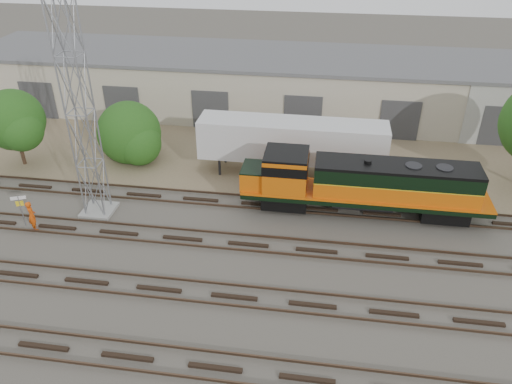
# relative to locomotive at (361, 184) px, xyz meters

# --- Properties ---
(ground) EXTENTS (140.00, 140.00, 0.00)m
(ground) POSITION_rel_locomotive_xyz_m (-6.42, -6.00, -2.17)
(ground) COLOR #47423A
(ground) RESTS_ON ground
(dirt_strip) EXTENTS (80.00, 16.00, 0.02)m
(dirt_strip) POSITION_rel_locomotive_xyz_m (-6.42, 9.00, -2.16)
(dirt_strip) COLOR #726047
(dirt_strip) RESTS_ON ground
(tracks) EXTENTS (80.00, 20.40, 0.28)m
(tracks) POSITION_rel_locomotive_xyz_m (-6.42, -9.00, -2.09)
(tracks) COLOR black
(tracks) RESTS_ON ground
(warehouse) EXTENTS (58.40, 10.40, 5.30)m
(warehouse) POSITION_rel_locomotive_xyz_m (-6.38, 16.98, 0.48)
(warehouse) COLOR #B7AE98
(warehouse) RESTS_ON ground
(locomotive) EXTENTS (15.53, 2.72, 3.73)m
(locomotive) POSITION_rel_locomotive_xyz_m (0.00, 0.00, 0.00)
(locomotive) COLOR black
(locomotive) RESTS_ON tracks
(signal_tower) EXTENTS (2.01, 2.01, 13.62)m
(signal_tower) POSITION_rel_locomotive_xyz_m (-16.65, -2.31, 4.49)
(signal_tower) COLOR gray
(signal_tower) RESTS_ON ground
(sign_post) EXTENTS (0.83, 0.37, 2.16)m
(sign_post) POSITION_rel_locomotive_xyz_m (-20.52, -4.52, -0.66)
(sign_post) COLOR gray
(sign_post) RESTS_ON ground
(worker) EXTENTS (0.85, 0.83, 1.98)m
(worker) POSITION_rel_locomotive_xyz_m (-19.74, -4.78, -1.18)
(worker) COLOR #D2470B
(worker) RESTS_ON ground
(semi_trailer) EXTENTS (13.39, 2.72, 4.12)m
(semi_trailer) POSITION_rel_locomotive_xyz_m (-4.42, 4.69, 0.42)
(semi_trailer) COLOR silver
(semi_trailer) RESTS_ON ground
(tree_west) EXTENTS (4.71, 4.49, 5.87)m
(tree_west) POSITION_rel_locomotive_xyz_m (-24.84, 3.02, 1.34)
(tree_west) COLOR #382619
(tree_west) RESTS_ON ground
(tree_mid) EXTENTS (5.08, 4.84, 4.84)m
(tree_mid) POSITION_rel_locomotive_xyz_m (-17.01, 5.23, -0.16)
(tree_mid) COLOR #382619
(tree_mid) RESTS_ON ground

